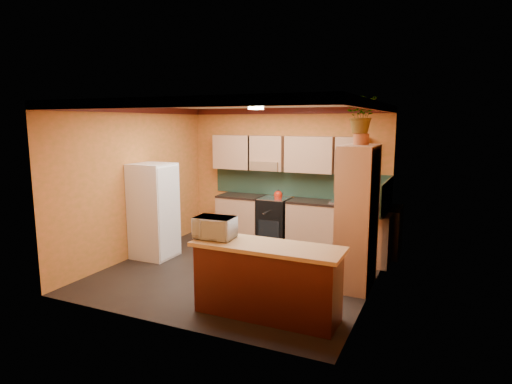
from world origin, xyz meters
TOP-DOWN VIEW (x-y plane):
  - room_shell at (0.02, 0.28)m, footprint 4.24×4.24m
  - base_cabinets_back at (0.49, 1.80)m, footprint 3.65×0.60m
  - countertop_back at (0.49, 1.80)m, footprint 3.65×0.62m
  - stove at (-0.14, 1.80)m, footprint 0.58×0.58m
  - kettle at (-0.04, 1.75)m, footprint 0.22×0.22m
  - sink at (1.26, 1.80)m, footprint 0.48×0.40m
  - base_cabinets_right at (1.80, 1.25)m, footprint 0.60×0.80m
  - countertop_right at (1.80, 1.25)m, footprint 0.62×0.80m
  - fridge at (-1.75, 0.02)m, footprint 0.68×0.66m
  - pantry at (1.85, 0.12)m, footprint 0.48×0.90m
  - fern_pot at (1.85, 0.17)m, footprint 0.22×0.22m
  - fern at (1.85, 0.17)m, footprint 0.55×0.50m
  - breakfast_bar at (1.04, -1.36)m, footprint 1.80×0.55m
  - bar_top at (1.04, -1.36)m, footprint 1.90×0.65m
  - microwave at (0.30, -1.36)m, footprint 0.53×0.38m

SIDE VIEW (x-z plane):
  - base_cabinets_back at x=0.49m, z-range 0.00..0.88m
  - base_cabinets_right at x=1.80m, z-range 0.00..0.88m
  - breakfast_bar at x=1.04m, z-range 0.00..0.88m
  - stove at x=-0.14m, z-range 0.00..0.91m
  - fridge at x=-1.75m, z-range 0.00..1.70m
  - countertop_back at x=0.49m, z-range 0.88..0.92m
  - countertop_right at x=1.80m, z-range 0.88..0.92m
  - bar_top at x=1.04m, z-range 0.88..0.93m
  - sink at x=1.26m, z-range 0.92..0.95m
  - kettle at x=-0.04m, z-range 0.91..1.09m
  - pantry at x=1.85m, z-range 0.00..2.10m
  - microwave at x=0.30m, z-range 0.93..1.21m
  - room_shell at x=0.02m, z-range 0.73..3.45m
  - fern_pot at x=1.85m, z-range 2.10..2.26m
  - fern at x=1.85m, z-range 2.26..2.78m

